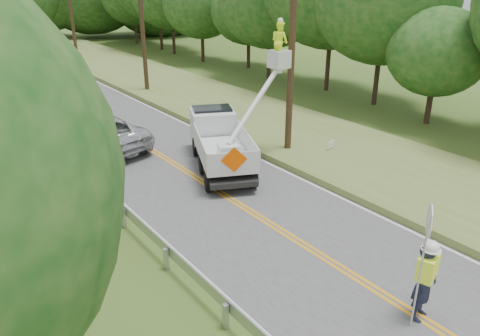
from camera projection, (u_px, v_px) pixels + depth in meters
ground at (369, 286)px, 12.77m from camera, size 140.00×140.00×0.00m
road at (145, 146)px, 23.17m from camera, size 7.20×96.00×0.03m
guardrail at (55, 147)px, 21.44m from camera, size 0.18×48.00×0.77m
utility_poles at (196, 25)px, 26.12m from camera, size 1.60×43.30×10.00m
tall_grass_verge at (257, 119)px, 27.00m from camera, size 7.00×96.00×0.30m
flagger at (426, 278)px, 11.17m from camera, size 1.19×0.68×3.30m
bucket_truck at (223, 131)px, 20.81m from camera, size 5.33×6.32×6.07m
suv_silver at (97, 132)px, 22.45m from camera, size 3.88×6.40×1.66m
suv_darkgrey at (31, 89)px, 31.23m from camera, size 3.20×5.54×1.51m
stop_sign_permanent at (20, 110)px, 23.90m from camera, size 0.42×0.25×2.20m
yard_sign at (331, 145)px, 21.78m from camera, size 0.48×0.15×0.71m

